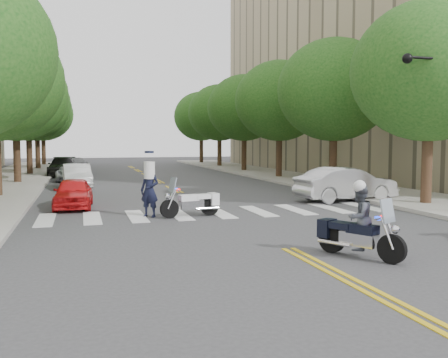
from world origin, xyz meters
name	(u,v)px	position (x,y,z in m)	size (l,w,h in m)	color
ground	(288,249)	(0.00, 0.00, 0.00)	(140.00, 140.00, 0.00)	#38383A
sidewalk_left	(6,183)	(-9.50, 22.00, 0.07)	(5.00, 60.00, 0.15)	#9E9991
sidewalk_right	(288,177)	(9.50, 22.00, 0.07)	(5.00, 60.00, 0.15)	#9E9991
building_right	(444,46)	(26.00, 26.00, 11.00)	(26.00, 44.00, 22.00)	tan
tree_l_2	(15,95)	(-8.80, 22.00, 5.55)	(6.40, 6.40, 8.45)	#382316
tree_l_3	(28,104)	(-8.80, 30.00, 5.55)	(6.40, 6.40, 8.45)	#382316
tree_l_4	(37,110)	(-8.80, 38.00, 5.55)	(6.40, 6.40, 8.45)	#382316
tree_l_5	(43,114)	(-8.80, 46.00, 5.55)	(6.40, 6.40, 8.45)	#382316
tree_r_0	(430,71)	(8.80, 6.00, 5.55)	(6.40, 6.40, 8.45)	#382316
tree_r_1	(334,90)	(8.80, 14.00, 5.55)	(6.40, 6.40, 8.45)	#382316
tree_r_2	(279,101)	(8.80, 22.00, 5.55)	(6.40, 6.40, 8.45)	#382316
tree_r_3	(244,108)	(8.80, 30.00, 5.55)	(6.40, 6.40, 8.45)	#382316
tree_r_4	(219,113)	(8.80, 38.00, 5.55)	(6.40, 6.40, 8.45)	#382316
tree_r_5	(201,116)	(8.80, 46.00, 5.55)	(6.40, 6.40, 8.45)	#382316
motorcycle_police	(357,223)	(1.18, -1.28, 0.81)	(1.28, 2.08, 1.82)	black
motorcycle_parked	(195,202)	(-1.06, 5.91, 0.50)	(2.23, 0.81, 1.45)	black
officer_standing	(150,190)	(-2.65, 6.25, 0.95)	(0.69, 0.46, 1.90)	black
convertible	(346,184)	(6.50, 8.50, 0.77)	(1.63, 4.66, 1.54)	silver
parked_car_a	(73,193)	(-5.30, 9.50, 0.61)	(1.45, 3.60, 1.23)	red
parked_car_b	(77,176)	(-5.20, 18.00, 0.69)	(1.46, 4.20, 1.38)	silver
parked_car_c	(73,172)	(-5.50, 23.50, 0.60)	(1.99, 4.32, 1.20)	#A3A7AB
parked_car_d	(63,167)	(-6.30, 28.50, 0.73)	(2.05, 5.05, 1.47)	black
parked_car_e	(78,164)	(-5.20, 34.00, 0.66)	(1.57, 3.89, 1.33)	gray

